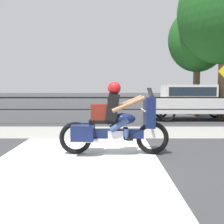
{
  "coord_description": "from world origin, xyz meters",
  "views": [
    {
      "loc": [
        0.15,
        -5.89,
        1.52
      ],
      "look_at": [
        0.14,
        0.93,
        0.9
      ],
      "focal_mm": 45.0,
      "sensor_mm": 36.0,
      "label": 1
    }
  ],
  "objects": [
    {
      "name": "ground_plane",
      "position": [
        0.0,
        0.0,
        0.0
      ],
      "size": [
        120.0,
        120.0,
        0.0
      ],
      "primitive_type": "plane",
      "color": "#38383A"
    },
    {
      "name": "sidewalk_band",
      "position": [
        0.0,
        3.4,
        0.01
      ],
      "size": [
        44.0,
        2.4,
        0.01
      ],
      "primitive_type": "cube",
      "color": "#99968E",
      "rests_on": "ground"
    },
    {
      "name": "crosswalk_band",
      "position": [
        -0.57,
        -0.2,
        0.0
      ],
      "size": [
        3.38,
        6.0,
        0.01
      ],
      "primitive_type": "cube",
      "color": "silver",
      "rests_on": "ground"
    },
    {
      "name": "fence_railing",
      "position": [
        0.0,
        5.22,
        0.88
      ],
      "size": [
        36.0,
        0.05,
        1.11
      ],
      "color": "black",
      "rests_on": "ground"
    },
    {
      "name": "motorcycle",
      "position": [
        0.21,
        0.33,
        0.71
      ],
      "size": [
        2.46,
        0.76,
        1.63
      ],
      "rotation": [
        0.0,
        0.0,
        0.06
      ],
      "color": "black",
      "rests_on": "ground"
    },
    {
      "name": "parked_car",
      "position": [
        3.75,
        6.84,
        0.91
      ],
      "size": [
        4.25,
        1.74,
        1.6
      ],
      "rotation": [
        0.0,
        0.0,
        -0.06
      ],
      "color": "silver",
      "rests_on": "ground"
    },
    {
      "name": "tree_behind_sign",
      "position": [
        4.48,
        8.52,
        3.84
      ],
      "size": [
        2.95,
        2.95,
        5.49
      ],
      "color": "brown",
      "rests_on": "ground"
    }
  ]
}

